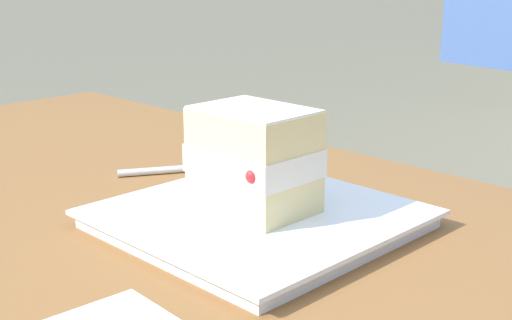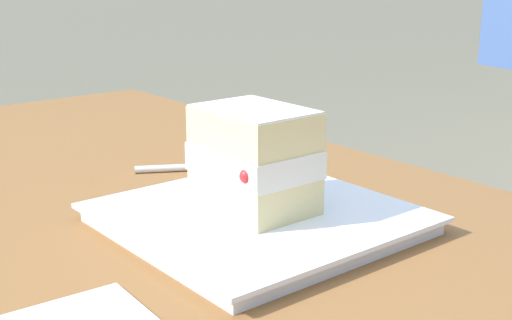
{
  "view_description": "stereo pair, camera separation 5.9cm",
  "coord_description": "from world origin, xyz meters",
  "views": [
    {
      "loc": [
        -0.4,
        0.14,
        0.93
      ],
      "look_at": [
        0.0,
        -0.27,
        0.77
      ],
      "focal_mm": 49.04,
      "sensor_mm": 36.0,
      "label": 1
    },
    {
      "loc": [
        -0.44,
        0.09,
        0.93
      ],
      "look_at": [
        0.0,
        -0.27,
        0.77
      ],
      "focal_mm": 49.04,
      "sensor_mm": 36.0,
      "label": 2
    }
  ],
  "objects": [
    {
      "name": "cake_slice",
      "position": [
        0.01,
        -0.27,
        0.77
      ],
      "size": [
        0.1,
        0.09,
        0.09
      ],
      "color": "#EAD18C",
      "rests_on": "dessert_plate"
    },
    {
      "name": "dessert_fork",
      "position": [
        0.16,
        -0.35,
        0.71
      ],
      "size": [
        0.1,
        0.16,
        0.01
      ],
      "color": "silver",
      "rests_on": "patio_table"
    },
    {
      "name": "dessert_plate",
      "position": [
        0.0,
        -0.27,
        0.72
      ],
      "size": [
        0.24,
        0.24,
        0.02
      ],
      "color": "white",
      "rests_on": "patio_table"
    }
  ]
}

